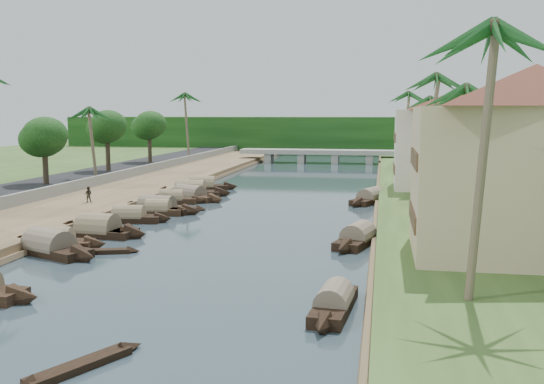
# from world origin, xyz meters

# --- Properties ---
(ground) EXTENTS (220.00, 220.00, 0.00)m
(ground) POSITION_xyz_m (0.00, 0.00, 0.00)
(ground) COLOR #31414A
(ground) RESTS_ON ground
(left_bank) EXTENTS (10.00, 180.00, 0.80)m
(left_bank) POSITION_xyz_m (-16.00, 20.00, 0.40)
(left_bank) COLOR brown
(left_bank) RESTS_ON ground
(right_bank) EXTENTS (16.00, 180.00, 1.20)m
(right_bank) POSITION_xyz_m (19.00, 20.00, 0.60)
(right_bank) COLOR #2F4A1D
(right_bank) RESTS_ON ground
(road) EXTENTS (8.00, 180.00, 1.40)m
(road) POSITION_xyz_m (-24.50, 20.00, 0.70)
(road) COLOR black
(road) RESTS_ON ground
(retaining_wall) EXTENTS (0.40, 180.00, 1.10)m
(retaining_wall) POSITION_xyz_m (-20.20, 20.00, 1.35)
(retaining_wall) COLOR gray
(retaining_wall) RESTS_ON left_bank
(treeline) EXTENTS (120.00, 14.00, 8.00)m
(treeline) POSITION_xyz_m (0.00, 100.00, 4.00)
(treeline) COLOR black
(treeline) RESTS_ON ground
(bridge) EXTENTS (28.00, 4.00, 2.40)m
(bridge) POSITION_xyz_m (0.00, 72.00, 1.72)
(bridge) COLOR gray
(bridge) RESTS_ON ground
(building_near) EXTENTS (14.85, 14.85, 10.20)m
(building_near) POSITION_xyz_m (18.99, -2.00, 6.38)
(building_near) COLOR #D3B68D
(building_near) RESTS_ON right_bank
(building_mid) EXTENTS (14.11, 14.11, 9.70)m
(building_mid) POSITION_xyz_m (19.99, 14.00, 6.13)
(building_mid) COLOR beige
(building_mid) RESTS_ON right_bank
(building_far) EXTENTS (15.59, 15.59, 10.20)m
(building_far) POSITION_xyz_m (18.99, 28.00, 6.38)
(building_far) COLOR silver
(building_far) RESTS_ON right_bank
(building_distant) EXTENTS (12.62, 12.62, 9.20)m
(building_distant) POSITION_xyz_m (19.99, 48.00, 5.88)
(building_distant) COLOR #D3B68D
(building_distant) RESTS_ON right_bank
(sampan_3) EXTENTS (8.80, 5.20, 2.35)m
(sampan_3) POSITION_xyz_m (-9.39, -1.51, 0.42)
(sampan_3) COLOR black
(sampan_3) RESTS_ON ground
(sampan_4) EXTENTS (7.34, 2.72, 2.07)m
(sampan_4) POSITION_xyz_m (-9.94, -0.03, 0.41)
(sampan_4) COLOR black
(sampan_4) RESTS_ON ground
(sampan_5) EXTENTS (8.06, 2.69, 2.49)m
(sampan_5) POSITION_xyz_m (-8.94, 4.34, 0.42)
(sampan_5) COLOR black
(sampan_5) RESTS_ON ground
(sampan_6) EXTENTS (7.32, 3.20, 2.15)m
(sampan_6) POSITION_xyz_m (-8.95, 4.61, 0.41)
(sampan_6) COLOR black
(sampan_6) RESTS_ON ground
(sampan_7) EXTENTS (7.40, 2.33, 1.97)m
(sampan_7) POSITION_xyz_m (-9.06, 10.09, 0.41)
(sampan_7) COLOR black
(sampan_7) RESTS_ON ground
(sampan_8) EXTENTS (6.21, 2.04, 1.94)m
(sampan_8) POSITION_xyz_m (-8.02, 13.95, 0.41)
(sampan_8) COLOR black
(sampan_8) RESTS_ON ground
(sampan_9) EXTENTS (9.14, 3.14, 2.26)m
(sampan_9) POSITION_xyz_m (-8.57, 15.11, 0.42)
(sampan_9) COLOR black
(sampan_9) RESTS_ON ground
(sampan_10) EXTENTS (7.06, 3.04, 1.95)m
(sampan_10) POSITION_xyz_m (-9.14, 20.44, 0.41)
(sampan_10) COLOR black
(sampan_10) RESTS_ON ground
(sampan_11) EXTENTS (9.30, 3.05, 2.57)m
(sampan_11) POSITION_xyz_m (-9.08, 26.23, 0.42)
(sampan_11) COLOR black
(sampan_11) RESTS_ON ground
(sampan_12) EXTENTS (9.16, 5.76, 2.23)m
(sampan_12) POSITION_xyz_m (-8.25, 23.46, 0.42)
(sampan_12) COLOR black
(sampan_12) RESTS_ON ground
(sampan_13) EXTENTS (8.74, 3.80, 2.33)m
(sampan_13) POSITION_xyz_m (-9.40, 31.62, 0.42)
(sampan_13) COLOR black
(sampan_13) RESTS_ON ground
(sampan_14) EXTENTS (1.99, 7.28, 1.80)m
(sampan_14) POSITION_xyz_m (9.26, -9.53, 0.40)
(sampan_14) COLOR black
(sampan_14) RESTS_ON ground
(sampan_15) EXTENTS (3.67, 8.08, 2.14)m
(sampan_15) POSITION_xyz_m (9.74, 4.97, 0.41)
(sampan_15) COLOR black
(sampan_15) RESTS_ON ground
(sampan_16) EXTENTS (4.91, 8.78, 2.16)m
(sampan_16) POSITION_xyz_m (10.19, 24.69, 0.41)
(sampan_16) COLOR black
(sampan_16) RESTS_ON ground
(canoe_0) EXTENTS (3.20, 5.21, 0.73)m
(canoe_0) POSITION_xyz_m (1.05, -17.29, 0.10)
(canoe_0) COLOR black
(canoe_0) RESTS_ON ground
(canoe_1) EXTENTS (4.51, 2.02, 0.73)m
(canoe_1) POSITION_xyz_m (-6.04, -0.69, 0.10)
(canoe_1) COLOR black
(canoe_1) RESTS_ON ground
(canoe_2) EXTENTS (5.65, 2.40, 0.82)m
(canoe_2) POSITION_xyz_m (-7.16, 17.55, 0.10)
(canoe_2) COLOR black
(canoe_2) RESTS_ON ground
(palm_0) EXTENTS (3.20, 3.20, 12.59)m
(palm_0) POSITION_xyz_m (15.00, -10.53, 11.96)
(palm_0) COLOR #70624B
(palm_0) RESTS_ON ground
(palm_1) EXTENTS (3.20, 3.20, 10.90)m
(palm_1) POSITION_xyz_m (16.00, 7.01, 10.34)
(palm_1) COLOR #70624B
(palm_1) RESTS_ON ground
(palm_2) EXTENTS (3.20, 3.20, 12.53)m
(palm_2) POSITION_xyz_m (15.00, 21.02, 11.92)
(palm_2) COLOR #70624B
(palm_2) RESTS_ON ground
(palm_3) EXTENTS (3.20, 3.20, 10.99)m
(palm_3) POSITION_xyz_m (16.00, 39.69, 10.43)
(palm_3) COLOR #70624B
(palm_3) RESTS_ON ground
(palm_6) EXTENTS (3.20, 3.20, 9.48)m
(palm_6) POSITION_xyz_m (-22.00, 30.11, 9.16)
(palm_6) COLOR #70624B
(palm_6) RESTS_ON ground
(palm_7) EXTENTS (3.20, 3.20, 12.03)m
(palm_7) POSITION_xyz_m (14.00, 53.06, 11.43)
(palm_7) COLOR #70624B
(palm_7) RESTS_ON ground
(palm_8) EXTENTS (3.20, 3.20, 12.11)m
(palm_8) POSITION_xyz_m (-20.50, 60.45, 11.70)
(palm_8) COLOR #70624B
(palm_8) RESTS_ON ground
(tree_3) EXTENTS (4.68, 4.68, 6.85)m
(tree_3) POSITION_xyz_m (-24.00, 22.91, 6.24)
(tree_3) COLOR #453827
(tree_3) RESTS_ON ground
(tree_4) EXTENTS (4.74, 4.74, 7.62)m
(tree_4) POSITION_xyz_m (-24.00, 37.88, 6.97)
(tree_4) COLOR #453827
(tree_4) RESTS_ON ground
(tree_5) EXTENTS (4.84, 4.84, 7.56)m
(tree_5) POSITION_xyz_m (-24.00, 52.36, 6.88)
(tree_5) COLOR #453827
(tree_5) RESTS_ON ground
(tree_6) EXTENTS (4.41, 4.41, 6.52)m
(tree_6) POSITION_xyz_m (24.00, 29.92, 5.82)
(tree_6) COLOR #453827
(tree_6) RESTS_ON ground
(person_far) EXTENTS (0.79, 0.67, 1.44)m
(person_far) POSITION_xyz_m (-15.01, 14.79, 1.52)
(person_far) COLOR #2F2C21
(person_far) RESTS_ON left_bank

